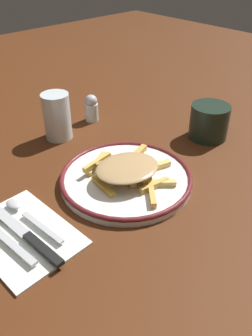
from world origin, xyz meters
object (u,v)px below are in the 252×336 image
object	(u,v)px
plate	(126,178)
napkin	(22,234)
knife	(28,236)
fork	(2,236)
coffee_mug	(209,121)
salt_shaker	(92,108)
fries_heap	(127,169)
spoon	(24,213)
water_glass	(57,116)

from	to	relation	value
plate	napkin	xyz separation A→B (m)	(-0.23, 0.01, -0.01)
napkin	knife	world-z (taller)	knife
plate	fork	bearing A→B (deg)	175.67
fork	knife	size ratio (longest dim) A/B	0.84
coffee_mug	salt_shaker	world-z (taller)	coffee_mug
fries_heap	fork	xyz separation A→B (m)	(-0.26, 0.03, -0.02)
plate	napkin	distance (m)	0.23
plate	fork	xyz separation A→B (m)	(-0.26, 0.02, 0.00)
fork	spoon	size ratio (longest dim) A/B	1.16
fork	plate	bearing A→B (deg)	-4.33
water_glass	spoon	bearing A→B (deg)	-135.75
water_glass	fork	bearing A→B (deg)	-139.27
fries_heap	spoon	world-z (taller)	fries_heap
knife	spoon	bearing A→B (deg)	66.43
fries_heap	knife	world-z (taller)	fries_heap
knife	salt_shaker	xyz separation A→B (m)	(0.35, 0.28, 0.02)
water_glass	napkin	bearing A→B (deg)	-134.45
fork	spoon	xyz separation A→B (m)	(0.05, 0.02, 0.00)
fries_heap	knife	bearing A→B (deg)	-178.49
knife	coffee_mug	xyz separation A→B (m)	(0.50, 0.01, 0.03)
coffee_mug	salt_shaker	bearing A→B (deg)	120.18
fork	spoon	bearing A→B (deg)	22.75
fork	knife	distance (m)	0.04
fries_heap	salt_shaker	xyz separation A→B (m)	(0.12, 0.27, 0.00)
knife	salt_shaker	bearing A→B (deg)	38.23
napkin	fork	distance (m)	0.03
fries_heap	napkin	distance (m)	0.23
coffee_mug	salt_shaker	distance (m)	0.30
fries_heap	spoon	xyz separation A→B (m)	(-0.20, 0.05, -0.02)
water_glass	coffee_mug	bearing A→B (deg)	-42.24
fries_heap	napkin	bearing A→B (deg)	176.78
fork	salt_shaker	world-z (taller)	salt_shaker
fries_heap	fork	distance (m)	0.26
fries_heap	salt_shaker	world-z (taller)	salt_shaker
fries_heap	fork	size ratio (longest dim) A/B	1.15
knife	coffee_mug	distance (m)	0.51
spoon	coffee_mug	world-z (taller)	coffee_mug
napkin	salt_shaker	distance (m)	0.44
spoon	water_glass	distance (m)	0.30
coffee_mug	spoon	bearing A→B (deg)	175.27
coffee_mug	plate	bearing A→B (deg)	-179.49
napkin	water_glass	world-z (taller)	water_glass
fork	salt_shaker	size ratio (longest dim) A/B	2.46
napkin	fork	size ratio (longest dim) A/B	1.11
spoon	knife	bearing A→B (deg)	-113.57
knife	water_glass	world-z (taller)	water_glass
plate	salt_shaker	distance (m)	0.29
water_glass	salt_shaker	bearing A→B (deg)	8.64
napkin	salt_shaker	size ratio (longest dim) A/B	2.73
water_glass	salt_shaker	world-z (taller)	water_glass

